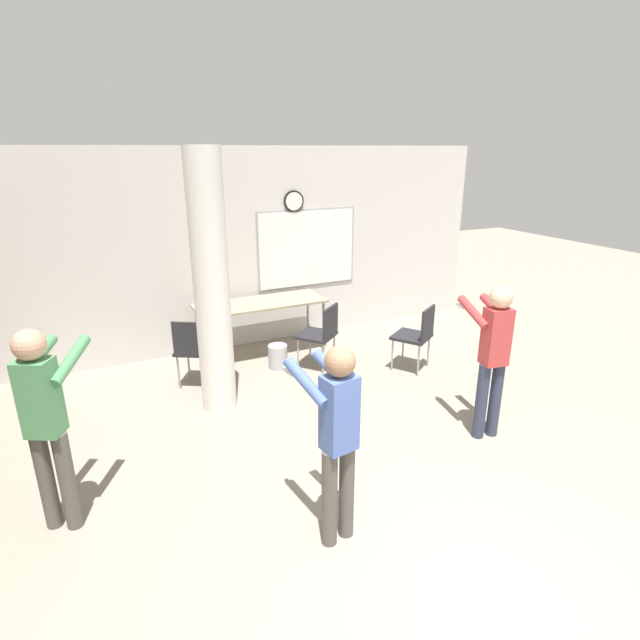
# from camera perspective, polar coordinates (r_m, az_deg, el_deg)

# --- Properties ---
(ground_plane) EXTENTS (24.00, 24.00, 0.00)m
(ground_plane) POSITION_cam_1_polar(r_m,az_deg,el_deg) (3.77, 17.27, -29.29)
(ground_plane) COLOR gray
(wall_back) EXTENTS (8.00, 0.15, 2.80)m
(wall_back) POSITION_cam_1_polar(r_m,az_deg,el_deg) (7.17, -9.75, 7.80)
(wall_back) COLOR silver
(wall_back) RESTS_ON ground_plane
(support_pillar) EXTENTS (0.38, 0.38, 2.80)m
(support_pillar) POSITION_cam_1_polar(r_m,az_deg,el_deg) (5.34, -12.30, 3.79)
(support_pillar) COLOR silver
(support_pillar) RESTS_ON ground_plane
(folding_table) EXTENTS (1.79, 0.66, 0.77)m
(folding_table) POSITION_cam_1_polar(r_m,az_deg,el_deg) (6.91, -6.81, 1.64)
(folding_table) COLOR tan
(folding_table) RESTS_ON ground_plane
(bottle_on_table) EXTENTS (0.07, 0.07, 0.22)m
(bottle_on_table) POSITION_cam_1_polar(r_m,az_deg,el_deg) (6.64, -10.71, 1.94)
(bottle_on_table) COLOR black
(bottle_on_table) RESTS_ON folding_table
(waste_bin) EXTENTS (0.25, 0.25, 0.31)m
(waste_bin) POSITION_cam_1_polar(r_m,az_deg,el_deg) (6.63, -4.84, -4.18)
(waste_bin) COLOR #B2B2B7
(waste_bin) RESTS_ON ground_plane
(chair_mid_room) EXTENTS (0.61, 0.61, 0.87)m
(chair_mid_room) POSITION_cam_1_polar(r_m,az_deg,el_deg) (6.54, 11.03, -1.48)
(chair_mid_room) COLOR #232328
(chair_mid_room) RESTS_ON ground_plane
(chair_table_right) EXTENTS (0.62, 0.62, 0.87)m
(chair_table_right) POSITION_cam_1_polar(r_m,az_deg,el_deg) (6.47, 0.14, -1.34)
(chair_table_right) COLOR #232328
(chair_table_right) RESTS_ON ground_plane
(chair_table_left) EXTENTS (0.60, 0.60, 0.87)m
(chair_table_left) POSITION_cam_1_polar(r_m,az_deg,el_deg) (6.17, -14.21, -2.99)
(chair_table_left) COLOR #232328
(chair_table_left) RESTS_ON ground_plane
(person_playing_side) EXTENTS (0.42, 0.64, 1.57)m
(person_playing_side) POSITION_cam_1_polar(r_m,az_deg,el_deg) (5.09, 19.14, -3.28)
(person_playing_side) COLOR #2D3347
(person_playing_side) RESTS_ON ground_plane
(person_playing_front) EXTENTS (0.41, 0.59, 1.55)m
(person_playing_front) POSITION_cam_1_polar(r_m,az_deg,el_deg) (3.55, 1.93, -12.49)
(person_playing_front) COLOR #514C47
(person_playing_front) RESTS_ON ground_plane
(person_watching_back) EXTENTS (0.55, 0.65, 1.62)m
(person_watching_back) POSITION_cam_1_polar(r_m,az_deg,el_deg) (4.15, -28.85, -9.51)
(person_watching_back) COLOR #514C47
(person_watching_back) RESTS_ON ground_plane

